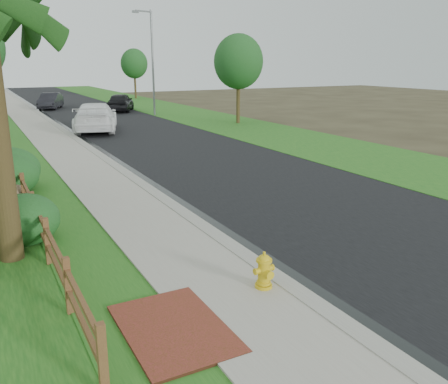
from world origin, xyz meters
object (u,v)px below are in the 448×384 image
ranch_fence (28,198)px  streetlight (151,57)px  dark_car_mid (121,102)px  fire_hydrant (264,271)px  white_suv (96,117)px

ranch_fence → streetlight: size_ratio=2.06×
dark_car_mid → streetlight: bearing=131.0°
dark_car_mid → streetlight: streetlight is taller
dark_car_mid → streetlight: 6.17m
ranch_fence → streetlight: 26.72m
ranch_fence → fire_hydrant: size_ratio=22.92×
white_suv → dark_car_mid: (4.93, 11.47, -0.10)m
dark_car_mid → fire_hydrant: bearing=102.8°
ranch_fence → fire_hydrant: ranch_fence is taller
white_suv → streetlight: (6.29, 6.83, 3.74)m
white_suv → streetlight: size_ratio=0.75×
white_suv → streetlight: 10.01m
white_suv → ranch_fence: bearing=87.2°
white_suv → streetlight: bearing=-116.0°
ranch_fence → streetlight: streetlight is taller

